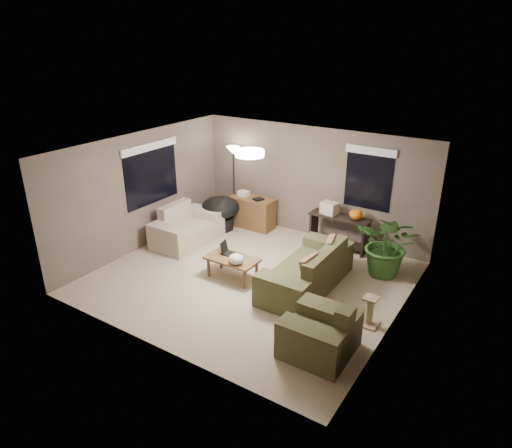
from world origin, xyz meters
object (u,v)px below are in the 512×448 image
Objects in this scene: cat_scratching_post at (369,313)px; coffee_table at (232,261)px; desk at (252,212)px; houseplant at (388,251)px; armchair at (321,334)px; console_table at (339,230)px; papasan_chair at (220,211)px; loveseat at (186,230)px; main_sofa at (308,273)px; floor_lamp at (233,160)px.

coffee_table is at bearing 179.01° from cat_scratching_post.
houseplant is (3.47, -0.56, 0.12)m from desk.
armchair reaches higher than coffee_table.
coffee_table is 2.59m from console_table.
houseplant reaches higher than papasan_chair.
loveseat is 1.60× the size of armchair.
houseplant is at bearing 35.24° from coffee_table.
armchair is 4.90m from papasan_chair.
armchair reaches higher than cat_scratching_post.
floor_lamp is at bearing 148.54° from main_sofa.
floor_lamp reaches higher than desk.
floor_lamp is at bearing 80.20° from loveseat.
desk is at bearing 41.20° from papasan_chair.
main_sofa is 1.84m from armchair.
main_sofa is at bearing -36.87° from desk.
desk is 0.58× the size of floor_lamp.
armchair is (0.98, -1.56, 0.00)m from main_sofa.
armchair is at bearing -91.44° from houseplant.
armchair is 1.00× the size of coffee_table.
main_sofa is at bearing -130.03° from houseplant.
main_sofa is 1.69× the size of console_table.
coffee_table is 2.00× the size of cat_scratching_post.
cat_scratching_post is at bearing -20.82° from main_sofa.
desk is 1.33m from floor_lamp.
papasan_chair is (-1.61, 1.77, 0.11)m from coffee_table.
cat_scratching_post is (4.28, -2.31, -1.38)m from floor_lamp.
desk is at bearing 143.13° from main_sofa.
papasan_chair is 4.71m from cat_scratching_post.
coffee_table is at bearing -116.87° from console_table.
console_table is 1.39m from houseplant.
main_sofa is 1.71× the size of houseplant.
houseplant is at bearing 99.47° from cat_scratching_post.
floor_lamp is (0.05, 0.49, 1.13)m from papasan_chair.
papasan_chair is 2.35× the size of cat_scratching_post.
houseplant is at bearing -0.77° from papasan_chair.
console_table is (1.17, 2.31, 0.08)m from coffee_table.
desk is 0.86× the size of houseplant.
loveseat is 1.36× the size of papasan_chair.
cat_scratching_post is (2.73, -0.05, -0.14)m from coffee_table.
desk is (-2.41, 1.81, 0.08)m from main_sofa.
desk is 2.21m from console_table.
main_sofa is at bearing -23.62° from papasan_chair.
houseplant is at bearing 12.65° from loveseat.
houseplant is at bearing -9.14° from desk.
cat_scratching_post is (1.35, -0.51, -0.08)m from main_sofa.
floor_lamp reaches higher than loveseat.
loveseat is 3.37m from console_table.
loveseat is 4.36m from houseplant.
console_table reaches higher than coffee_table.
floor_lamp is (-2.73, -0.05, 1.16)m from console_table.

